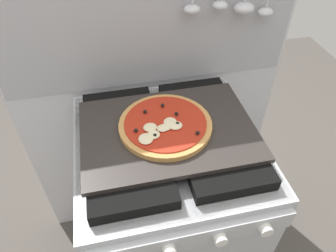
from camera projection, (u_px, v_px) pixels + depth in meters
kitchen_backsplash at (151, 97)px, 1.30m from camera, size 1.10×0.09×1.55m
stove at (168, 210)px, 1.29m from camera, size 0.60×0.64×0.90m
baking_tray at (168, 130)px, 0.98m from camera, size 0.54×0.38×0.02m
pizza_left at (165, 125)px, 0.97m from camera, size 0.29×0.29×0.03m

